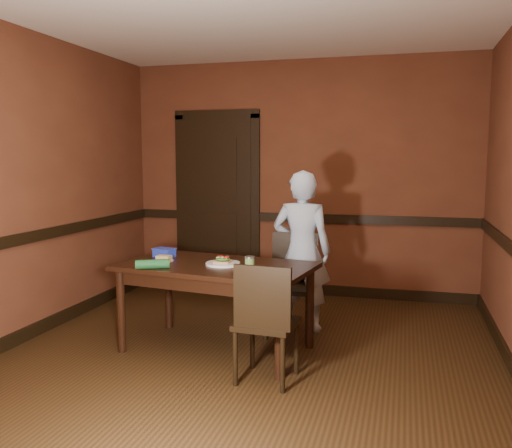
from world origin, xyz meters
The scene contains 19 objects.
floor centered at (0.00, 0.00, 0.00)m, with size 4.00×4.50×0.01m, color black.
ceiling centered at (0.00, 0.00, 2.70)m, with size 4.00×4.50×0.01m, color #EDE5CE.
wall_back centered at (0.00, 2.25, 1.35)m, with size 4.00×0.02×2.70m, color brown.
wall_front centered at (0.00, -2.25, 1.35)m, with size 4.00×0.02×2.70m, color brown.
wall_left centered at (-2.00, 0.00, 1.35)m, with size 0.02×4.50×2.70m, color brown.
dado_back centered at (0.00, 2.23, 0.90)m, with size 4.00×0.03×0.10m, color black.
dado_left centered at (-1.99, 0.00, 0.90)m, with size 0.03×4.50×0.10m, color black.
baseboard_back centered at (0.00, 2.23, 0.06)m, with size 4.00×0.03×0.12m, color black.
baseboard_left centered at (-1.99, 0.00, 0.06)m, with size 0.03×4.50×0.12m, color black.
door centered at (-1.00, 2.22, 1.09)m, with size 1.05×0.07×2.20m.
dining_table centered at (-0.30, 0.20, 0.36)m, with size 1.55×0.87×0.73m, color black.
chair_far centered at (0.20, 0.73, 0.46)m, with size 0.43×0.43×0.91m, color black, non-canonical shape.
chair_near centered at (0.26, -0.29, 0.44)m, with size 0.41×0.41×0.87m, color black, non-canonical shape.
person centered at (0.28, 0.93, 0.74)m, with size 0.54×0.35×1.48m, color #ABC4DB.
sandwich_plate centered at (-0.23, 0.18, 0.75)m, with size 0.28×0.28×0.07m.
sauce_jar centered at (0.01, 0.11, 0.77)m, with size 0.08×0.08×0.09m.
cheese_saucer centered at (-0.76, 0.19, 0.75)m, with size 0.16×0.16×0.05m.
food_tub centered at (-0.85, 0.38, 0.77)m, with size 0.21×0.17×0.08m.
wrapped_veg centered at (-0.72, -0.11, 0.76)m, with size 0.07×0.07×0.26m, color #175124.
Camera 1 is at (1.18, -3.92, 1.59)m, focal length 38.00 mm.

